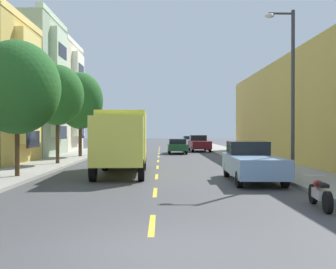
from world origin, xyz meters
The scene contains 17 objects.
ground_plane centered at (0.00, 30.00, 0.00)m, with size 160.00×160.00×0.00m, color #424244.
sidewalk_left centered at (-7.10, 28.00, 0.07)m, with size 3.20×120.00×0.14m, color #99968E.
sidewalk_right centered at (7.10, 28.00, 0.07)m, with size 3.20×120.00×0.14m, color #99968E.
lane_centerline_dashes centered at (0.00, 24.50, 0.00)m, with size 0.14×47.20×0.01m.
townhouse_fifth_cream centered at (-13.68, 34.88, 5.54)m, with size 10.78×7.76×11.47m.
street_tree_second centered at (-6.40, 11.14, 4.21)m, with size 3.95×3.95×6.22m.
street_tree_third centered at (-6.40, 18.35, 4.50)m, with size 3.34×3.34×6.29m.
street_tree_farthest centered at (-6.40, 25.57, 4.67)m, with size 3.72×3.72×6.86m.
street_lamp centered at (5.96, 10.41, 4.42)m, with size 1.35×0.28×7.46m.
delivery_box_truck centered at (-1.80, 13.56, 1.85)m, with size 2.59×8.07×3.21m.
parked_wagon_red centered at (-4.43, 28.65, 0.80)m, with size 1.85×4.71×1.50m.
parked_pickup_sky centered at (4.21, 10.15, 0.83)m, with size 2.15×5.35×1.73m.
parked_pickup_burgundy centered at (4.34, 36.08, 0.83)m, with size 2.13×5.35×1.73m.
parked_sedan_white centered at (4.43, 53.69, 0.75)m, with size 1.89×4.53×1.43m.
parked_hatchback_navy centered at (-4.48, 53.17, 0.76)m, with size 1.76×4.01×1.50m.
moving_forest_sedan centered at (1.80, 31.67, 0.75)m, with size 1.80×4.50×1.43m.
parked_motorcycle centered at (4.75, 3.93, 0.41)m, with size 0.62×2.05×0.90m.
Camera 1 is at (0.21, -7.47, 2.22)m, focal length 43.09 mm.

